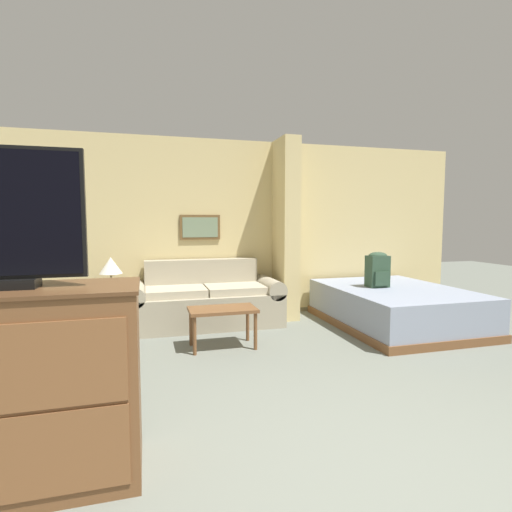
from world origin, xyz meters
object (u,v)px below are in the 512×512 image
coffee_table (223,313)px  tv (9,218)px  couch (205,301)px  tv_dresser (18,389)px  table_lamp (111,268)px  backpack (378,269)px  bed (394,306)px

coffee_table → tv: (-1.48, -2.04, 1.05)m
couch → tv_dresser: size_ratio=1.65×
couch → coffee_table: couch is taller
coffee_table → tv: 2.73m
table_lamp → tv: size_ratio=0.56×
tv_dresser → backpack: size_ratio=2.60×
couch → table_lamp: bearing=-178.9°
couch → tv_dresser: bearing=-115.1°
coffee_table → backpack: (2.24, 0.44, 0.38)m
couch → table_lamp: table_lamp is taller
table_lamp → tv: tv is taller
tv → backpack: (3.72, 2.47, -0.67)m
tv → backpack: bearing=33.6°
table_lamp → tv: (-0.24, -3.04, 0.60)m
couch → backpack: size_ratio=4.29×
backpack → tv_dresser: bearing=-146.4°
table_lamp → backpack: (3.49, -0.57, -0.06)m
table_lamp → backpack: bearing=-9.3°
table_lamp → backpack: 3.53m
couch → tv: 3.56m
coffee_table → tv_dresser: bearing=-126.0°
coffee_table → backpack: 2.31m
couch → bed: size_ratio=0.95×
backpack → table_lamp: bearing=170.7°
couch → tv: bearing=-115.1°
couch → table_lamp: 1.30m
couch → bed: bearing=-15.6°
tv_dresser → table_lamp: bearing=85.5°
tv → table_lamp: bearing=85.5°
bed → backpack: bearing=152.9°
coffee_table → table_lamp: 1.66m
couch → tv_dresser: 3.39m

